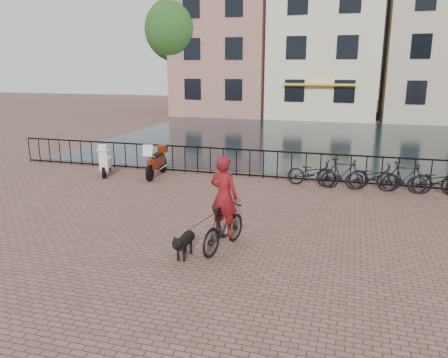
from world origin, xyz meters
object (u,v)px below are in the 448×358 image
(cyclist, at_px, (224,209))
(scooter, at_px, (106,158))
(motorcycle, at_px, (156,158))
(dog, at_px, (184,244))

(cyclist, relative_size, scooter, 1.73)
(motorcycle, bearing_deg, scooter, -176.26)
(motorcycle, bearing_deg, dog, -65.99)
(cyclist, relative_size, dog, 2.79)
(cyclist, bearing_deg, motorcycle, -39.40)
(motorcycle, height_order, scooter, motorcycle)
(cyclist, bearing_deg, scooter, -27.33)
(cyclist, distance_m, dog, 1.12)
(dog, distance_m, motorcycle, 7.20)
(dog, bearing_deg, cyclist, 44.18)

